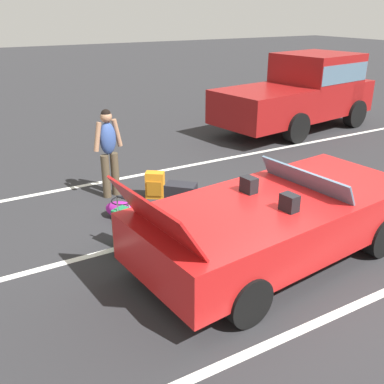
{
  "coord_description": "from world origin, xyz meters",
  "views": [
    {
      "loc": [
        -3.72,
        -4.13,
        3.3
      ],
      "look_at": [
        -0.7,
        1.13,
        0.75
      ],
      "focal_mm": 41.16,
      "sensor_mm": 36.0,
      "label": 1
    }
  ],
  "objects_px": {
    "suitcase_large_black": "(181,206)",
    "suitcase_small_carryon": "(155,185)",
    "convertible_car": "(287,217)",
    "suitcase_medium_bright": "(128,230)",
    "traveler_person": "(108,148)",
    "parked_pickup_truck_near": "(304,90)",
    "duffel_bag": "(123,210)"
  },
  "relations": [
    {
      "from": "convertible_car",
      "to": "parked_pickup_truck_near",
      "type": "distance_m",
      "value": 7.51
    },
    {
      "from": "traveler_person",
      "to": "parked_pickup_truck_near",
      "type": "height_order",
      "value": "parked_pickup_truck_near"
    },
    {
      "from": "suitcase_medium_bright",
      "to": "traveler_person",
      "type": "height_order",
      "value": "traveler_person"
    },
    {
      "from": "suitcase_small_carryon",
      "to": "parked_pickup_truck_near",
      "type": "height_order",
      "value": "parked_pickup_truck_near"
    },
    {
      "from": "suitcase_large_black",
      "to": "suitcase_small_carryon",
      "type": "relative_size",
      "value": 1.48
    },
    {
      "from": "convertible_car",
      "to": "suitcase_small_carryon",
      "type": "relative_size",
      "value": 8.73
    },
    {
      "from": "suitcase_large_black",
      "to": "suitcase_medium_bright",
      "type": "height_order",
      "value": "suitcase_medium_bright"
    },
    {
      "from": "convertible_car",
      "to": "suitcase_large_black",
      "type": "xyz_separation_m",
      "value": [
        -0.88,
        1.5,
        -0.22
      ]
    },
    {
      "from": "duffel_bag",
      "to": "parked_pickup_truck_near",
      "type": "relative_size",
      "value": 0.13
    },
    {
      "from": "suitcase_large_black",
      "to": "traveler_person",
      "type": "height_order",
      "value": "traveler_person"
    },
    {
      "from": "convertible_car",
      "to": "parked_pickup_truck_near",
      "type": "bearing_deg",
      "value": 39.25
    },
    {
      "from": "suitcase_medium_bright",
      "to": "duffel_bag",
      "type": "xyz_separation_m",
      "value": [
        0.31,
        1.0,
        -0.15
      ]
    },
    {
      "from": "suitcase_small_carryon",
      "to": "duffel_bag",
      "type": "bearing_deg",
      "value": -22.17
    },
    {
      "from": "suitcase_large_black",
      "to": "suitcase_small_carryon",
      "type": "xyz_separation_m",
      "value": [
        0.15,
        1.28,
        -0.12
      ]
    },
    {
      "from": "convertible_car",
      "to": "suitcase_medium_bright",
      "type": "bearing_deg",
      "value": 140.77
    },
    {
      "from": "suitcase_medium_bright",
      "to": "duffel_bag",
      "type": "bearing_deg",
      "value": 47.27
    },
    {
      "from": "traveler_person",
      "to": "suitcase_large_black",
      "type": "bearing_deg",
      "value": 3.82
    },
    {
      "from": "convertible_car",
      "to": "suitcase_large_black",
      "type": "relative_size",
      "value": 5.9
    },
    {
      "from": "convertible_car",
      "to": "suitcase_medium_bright",
      "type": "distance_m",
      "value": 2.28
    },
    {
      "from": "duffel_bag",
      "to": "parked_pickup_truck_near",
      "type": "bearing_deg",
      "value": 24.24
    },
    {
      "from": "duffel_bag",
      "to": "convertible_car",
      "type": "bearing_deg",
      "value": -54.68
    },
    {
      "from": "duffel_bag",
      "to": "suitcase_medium_bright",
      "type": "bearing_deg",
      "value": -107.01
    },
    {
      "from": "suitcase_large_black",
      "to": "parked_pickup_truck_near",
      "type": "relative_size",
      "value": 0.14
    },
    {
      "from": "suitcase_medium_bright",
      "to": "traveler_person",
      "type": "relative_size",
      "value": 0.52
    },
    {
      "from": "suitcase_medium_bright",
      "to": "suitcase_large_black",
      "type": "bearing_deg",
      "value": -11.49
    },
    {
      "from": "suitcase_large_black",
      "to": "suitcase_medium_bright",
      "type": "relative_size",
      "value": 0.86
    },
    {
      "from": "convertible_car",
      "to": "suitcase_large_black",
      "type": "height_order",
      "value": "convertible_car"
    },
    {
      "from": "suitcase_small_carryon",
      "to": "traveler_person",
      "type": "bearing_deg",
      "value": -90.32
    },
    {
      "from": "convertible_car",
      "to": "duffel_bag",
      "type": "height_order",
      "value": "convertible_car"
    },
    {
      "from": "convertible_car",
      "to": "suitcase_large_black",
      "type": "distance_m",
      "value": 1.75
    },
    {
      "from": "suitcase_large_black",
      "to": "suitcase_small_carryon",
      "type": "height_order",
      "value": "suitcase_large_black"
    },
    {
      "from": "suitcase_medium_bright",
      "to": "parked_pickup_truck_near",
      "type": "height_order",
      "value": "parked_pickup_truck_near"
    }
  ]
}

